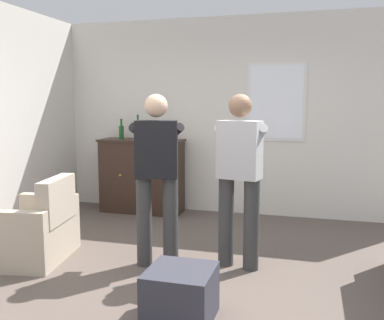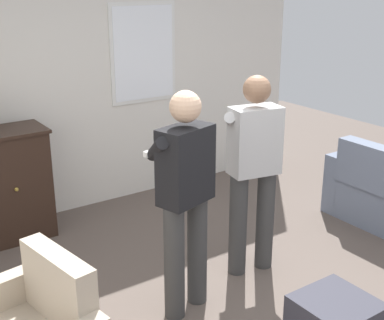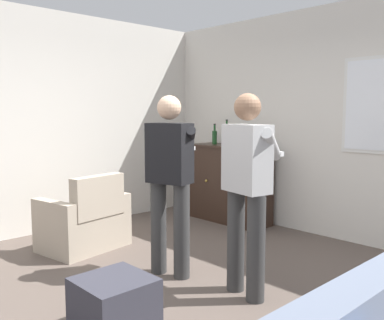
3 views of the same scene
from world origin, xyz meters
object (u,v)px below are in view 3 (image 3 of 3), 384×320
armchair (85,223)px  ottoman (114,305)px  bottle_spirits_clear (215,136)px  person_standing_right (247,185)px  bottle_liquor_amber (227,135)px  person_standing_left (170,176)px  bottle_wine_green (240,138)px  sideboard_cabinet (230,183)px

armchair → ottoman: armchair is taller
bottle_spirits_clear → person_standing_right: size_ratio=0.17×
bottle_liquor_amber → person_standing_left: size_ratio=0.21×
bottle_liquor_amber → ottoman: bottle_liquor_amber is taller
bottle_wine_green → person_standing_right: person_standing_right is taller
ottoman → person_standing_left: bearing=118.9°
armchair → person_standing_left: size_ratio=0.58×
person_standing_right → bottle_spirits_clear: bearing=139.3°
bottle_liquor_amber → bottle_spirits_clear: bottle_liquor_amber is taller
sideboard_cabinet → bottle_spirits_clear: (-0.32, 0.02, 0.64)m
ottoman → sideboard_cabinet: bearing=117.3°
person_standing_left → person_standing_right: same height
bottle_spirits_clear → ottoman: bottle_spirits_clear is taller
bottle_liquor_amber → ottoman: bearing=-61.9°
bottle_wine_green → bottle_spirits_clear: size_ratio=0.90×
bottle_wine_green → bottle_spirits_clear: (-0.47, -0.01, 0.00)m
bottle_liquor_amber → bottle_wine_green: bearing=19.7°
bottle_wine_green → bottle_liquor_amber: bearing=-160.3°
armchair → bottle_spirits_clear: bearing=90.7°
armchair → person_standing_right: person_standing_right is taller
armchair → person_standing_right: size_ratio=0.58×
armchair → person_standing_right: bearing=10.0°
ottoman → person_standing_right: size_ratio=0.29×
armchair → ottoman: (1.78, -0.79, -0.10)m
bottle_wine_green → person_standing_left: 2.10m
ottoman → bottle_spirits_clear: bearing=121.9°
bottle_wine_green → ottoman: (1.34, -2.91, -0.98)m
armchair → sideboard_cabinet: 2.13m
armchair → bottle_wine_green: 2.35m
person_standing_left → bottle_wine_green: bearing=112.5°
bottle_wine_green → bottle_liquor_amber: (-0.18, -0.07, 0.04)m
person_standing_right → armchair: bearing=-170.0°
sideboard_cabinet → person_standing_right: bearing=-45.3°
sideboard_cabinet → person_standing_left: person_standing_left is taller
person_standing_left → ottoman: bearing=-61.1°
bottle_wine_green → person_standing_right: bearing=-48.2°
person_standing_left → person_standing_right: size_ratio=1.00×
armchair → bottle_liquor_amber: (0.26, 2.06, 0.92)m
bottle_spirits_clear → sideboard_cabinet: bearing=-3.9°
bottle_wine_green → ottoman: bottle_wine_green is taller
bottle_spirits_clear → ottoman: size_ratio=0.61×
armchair → sideboard_cabinet: (0.30, 2.10, 0.25)m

